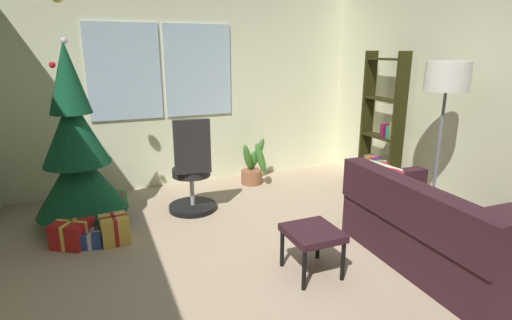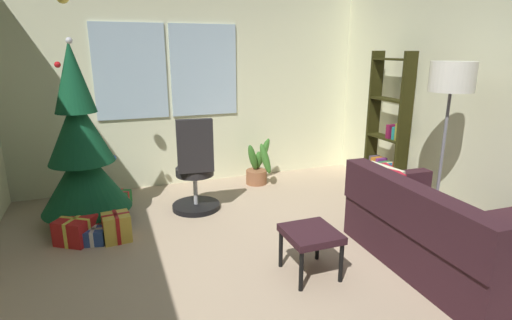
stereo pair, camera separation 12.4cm
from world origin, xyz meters
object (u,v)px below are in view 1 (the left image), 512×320
object	(u,v)px
gift_box_green	(114,200)
potted_plant	(253,167)
holiday_tree	(77,154)
floor_lamp	(446,86)
gift_box_red	(73,233)
office_chair	(192,176)
couch	(464,235)
footstool	(312,236)
gift_box_gold	(114,230)
bookshelf	(382,133)
gift_box_blue	(91,239)

from	to	relation	value
gift_box_green	potted_plant	xyz separation A→B (m)	(1.88, 0.14, 0.15)
holiday_tree	gift_box_green	world-z (taller)	holiday_tree
gift_box_green	floor_lamp	xyz separation A→B (m)	(3.00, -1.98, 1.42)
gift_box_red	office_chair	world-z (taller)	office_chair
couch	footstool	distance (m)	1.37
floor_lamp	couch	bearing A→B (deg)	-112.08
holiday_tree	floor_lamp	size ratio (longest dim) A/B	1.37
gift_box_red	gift_box_gold	bearing A→B (deg)	-16.22
gift_box_red	gift_box_gold	size ratio (longest dim) A/B	1.54
holiday_tree	gift_box_green	distance (m)	0.90
couch	bookshelf	bearing A→B (deg)	73.27
gift_box_blue	bookshelf	bearing A→B (deg)	3.05
gift_box_red	office_chair	size ratio (longest dim) A/B	0.39
holiday_tree	gift_box_red	bearing A→B (deg)	-103.10
couch	bookshelf	size ratio (longest dim) A/B	0.97
gift_box_green	bookshelf	xyz separation A→B (m)	(3.30, -0.79, 0.72)
gift_box_gold	potted_plant	bearing A→B (deg)	30.28
footstool	gift_box_blue	world-z (taller)	footstool
bookshelf	potted_plant	distance (m)	1.79
gift_box_green	floor_lamp	distance (m)	3.87
footstool	potted_plant	xyz separation A→B (m)	(0.44, 2.36, -0.11)
couch	gift_box_red	world-z (taller)	couch
couch	holiday_tree	distance (m)	3.81
gift_box_red	office_chair	xyz separation A→B (m)	(1.28, 0.35, 0.31)
holiday_tree	gift_box_blue	world-z (taller)	holiday_tree
gift_box_gold	floor_lamp	size ratio (longest dim) A/B	0.16
holiday_tree	bookshelf	world-z (taller)	holiday_tree
gift_box_red	potted_plant	size ratio (longest dim) A/B	0.68
gift_box_red	gift_box_gold	xyz separation A→B (m)	(0.38, -0.11, 0.01)
gift_box_blue	couch	bearing A→B (deg)	-28.04
footstool	office_chair	size ratio (longest dim) A/B	0.40
footstool	gift_box_red	world-z (taller)	footstool
gift_box_red	gift_box_blue	xyz separation A→B (m)	(0.16, -0.10, -0.05)
holiday_tree	gift_box_red	size ratio (longest dim) A/B	5.49
couch	gift_box_blue	xyz separation A→B (m)	(-3.03, 1.61, -0.20)
footstool	floor_lamp	world-z (taller)	floor_lamp
gift_box_gold	potted_plant	distance (m)	2.25
gift_box_gold	gift_box_blue	xyz separation A→B (m)	(-0.22, 0.01, -0.06)
floor_lamp	potted_plant	distance (m)	2.71
couch	floor_lamp	world-z (taller)	floor_lamp
holiday_tree	office_chair	world-z (taller)	holiday_tree
couch	holiday_tree	size ratio (longest dim) A/B	0.74
couch	potted_plant	world-z (taller)	couch
holiday_tree	potted_plant	world-z (taller)	holiday_tree
gift_box_green	holiday_tree	bearing A→B (deg)	-127.61
gift_box_green	gift_box_gold	bearing A→B (deg)	-93.46
gift_box_green	floor_lamp	world-z (taller)	floor_lamp
gift_box_blue	gift_box_gold	bearing A→B (deg)	-3.14
gift_box_red	footstool	bearing A→B (deg)	-35.45
gift_box_blue	floor_lamp	xyz separation A→B (m)	(3.28, -0.99, 1.42)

